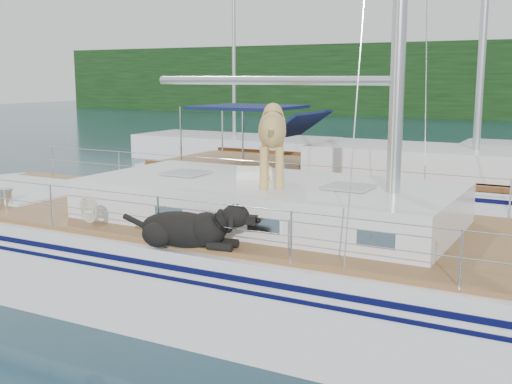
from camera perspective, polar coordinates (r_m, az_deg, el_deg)
The scene contains 4 objects.
ground at distance 9.85m, azimuth -3.15°, elevation -9.13°, with size 120.00×120.00×0.00m, color black.
main_sailboat at distance 9.59m, azimuth -2.70°, elevation -5.38°, with size 12.00×3.96×14.01m.
neighbor_sailboat at distance 15.26m, azimuth 10.25°, elevation 0.10°, with size 11.00×3.50×13.30m.
bg_boat_west at distance 25.57m, azimuth -1.93°, elevation 3.88°, with size 8.00×3.00×11.65m.
Camera 1 is at (4.91, -7.89, 3.26)m, focal length 45.00 mm.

